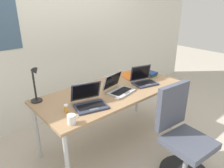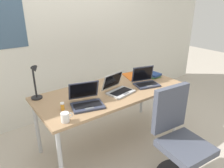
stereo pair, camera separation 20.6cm
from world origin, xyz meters
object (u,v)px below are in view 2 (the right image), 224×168
at_px(pill_bottle, 62,106).
at_px(book_stack, 154,75).
at_px(laptop_center, 86,101).
at_px(office_chair, 179,144).
at_px(paper_folder_back_right, 133,76).
at_px(laptop_front_left, 118,89).
at_px(desk_lamp, 35,83).
at_px(laptop_back_right, 145,81).
at_px(cell_phone, 111,82).
at_px(coffee_mug, 65,117).
at_px(computer_mouse, 85,94).

bearing_deg(pill_bottle, book_stack, 5.00).
xyz_separation_m(laptop_center, office_chair, (0.64, -0.72, -0.39)).
relative_size(laptop_center, paper_folder_back_right, 1.24).
relative_size(laptop_center, pill_bottle, 4.88).
relative_size(paper_folder_back_right, office_chair, 0.32).
bearing_deg(pill_bottle, laptop_front_left, 1.16).
xyz_separation_m(desk_lamp, office_chair, (1.01, -1.14, -0.54)).
xyz_separation_m(laptop_back_right, cell_phone, (-0.30, 0.32, -0.04)).
height_order(paper_folder_back_right, coffee_mug, coffee_mug).
distance_m(coffee_mug, office_chair, 1.16).
distance_m(cell_phone, book_stack, 0.63).
bearing_deg(desk_lamp, cell_phone, -3.64).
distance_m(computer_mouse, coffee_mug, 0.57).
xyz_separation_m(pill_bottle, book_stack, (1.42, 0.12, -0.01)).
relative_size(computer_mouse, book_stack, 0.57).
bearing_deg(laptop_back_right, pill_bottle, 179.76).
bearing_deg(cell_phone, pill_bottle, -122.17).
bearing_deg(cell_phone, book_stack, 18.71).
bearing_deg(computer_mouse, laptop_back_right, -29.37).
height_order(laptop_center, computer_mouse, laptop_center).
xyz_separation_m(laptop_center, pill_bottle, (-0.24, 0.04, -0.01)).
bearing_deg(computer_mouse, office_chair, -76.57).
height_order(laptop_center, paper_folder_back_right, laptop_center).
relative_size(coffee_mug, office_chair, 0.12).
height_order(coffee_mug, office_chair, office_chair).
xyz_separation_m(desk_lamp, coffee_mug, (0.06, -0.59, -0.15)).
bearing_deg(cell_phone, laptop_front_left, -74.58).
distance_m(laptop_front_left, coffee_mug, 0.80).
height_order(desk_lamp, computer_mouse, desk_lamp).
bearing_deg(laptop_front_left, coffee_mug, -163.45).
bearing_deg(laptop_center, coffee_mug, -151.34).
height_order(computer_mouse, pill_bottle, pill_bottle).
distance_m(cell_phone, pill_bottle, 0.88).
bearing_deg(coffee_mug, paper_folder_back_right, 22.58).
relative_size(laptop_front_left, laptop_back_right, 1.01).
bearing_deg(laptop_center, book_stack, 8.18).
bearing_deg(laptop_back_right, cell_phone, 133.39).
relative_size(computer_mouse, cell_phone, 0.71).
xyz_separation_m(laptop_back_right, paper_folder_back_right, (0.08, 0.32, -0.04)).
bearing_deg(desk_lamp, laptop_center, -48.85).
height_order(cell_phone, pill_bottle, pill_bottle).
relative_size(cell_phone, pill_bottle, 1.72).
bearing_deg(pill_bottle, laptop_center, -10.38).
distance_m(laptop_back_right, cell_phone, 0.44).
xyz_separation_m(laptop_front_left, office_chair, (0.18, -0.78, -0.39)).
xyz_separation_m(computer_mouse, pill_bottle, (-0.35, -0.17, 0.02)).
distance_m(desk_lamp, pill_bottle, 0.43).
xyz_separation_m(book_stack, coffee_mug, (-1.48, -0.34, 0.02)).
bearing_deg(desk_lamp, book_stack, -9.34).
xyz_separation_m(cell_phone, office_chair, (0.07, -1.08, -0.35)).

